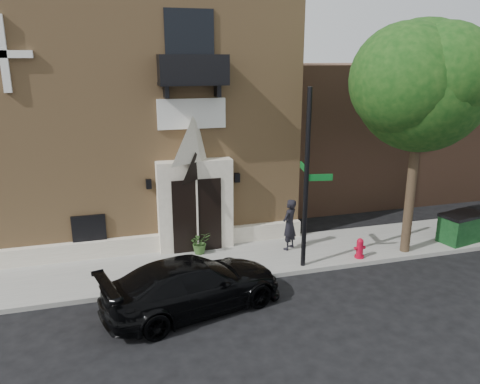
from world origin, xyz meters
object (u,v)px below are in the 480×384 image
object	(u,v)px
black_sedan	(194,285)
fire_hydrant	(360,248)
pedestrian_near	(289,224)
dumpster	(462,227)
street_sign	(307,180)

from	to	relation	value
black_sedan	fire_hydrant	world-z (taller)	black_sedan
black_sedan	pedestrian_near	size ratio (longest dim) A/B	2.75
fire_hydrant	dumpster	xyz separation A→B (m)	(4.36, 0.30, 0.20)
black_sedan	street_sign	size ratio (longest dim) A/B	0.88
black_sedan	pedestrian_near	world-z (taller)	pedestrian_near
pedestrian_near	black_sedan	bearing A→B (deg)	-2.03
fire_hydrant	dumpster	world-z (taller)	dumpster
street_sign	fire_hydrant	xyz separation A→B (m)	(2.06, 0.01, -2.54)
street_sign	dumpster	size ratio (longest dim) A/B	3.19
fire_hydrant	dumpster	bearing A→B (deg)	3.90
dumpster	pedestrian_near	distance (m)	6.49
dumpster	pedestrian_near	size ratio (longest dim) A/B	0.98
fire_hydrant	pedestrian_near	xyz separation A→B (m)	(-2.02, 1.38, 0.57)
street_sign	pedestrian_near	xyz separation A→B (m)	(0.04, 1.39, -1.97)
fire_hydrant	pedestrian_near	distance (m)	2.51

